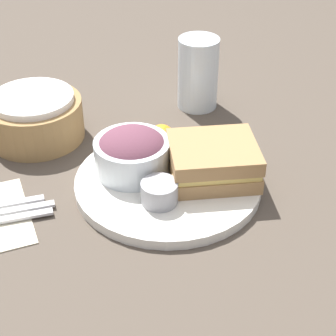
{
  "coord_description": "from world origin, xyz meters",
  "views": [
    {
      "loc": [
        -0.26,
        -0.67,
        0.54
      ],
      "look_at": [
        0.0,
        0.0,
        0.04
      ],
      "focal_mm": 60.0,
      "sensor_mm": 36.0,
      "label": 1
    }
  ],
  "objects": [
    {
      "name": "sandwich",
      "position": [
        0.07,
        -0.02,
        0.05
      ],
      "size": [
        0.16,
        0.15,
        0.06
      ],
      "color": "#A37A4C",
      "rests_on": "plate"
    },
    {
      "name": "ground_plane",
      "position": [
        0.0,
        0.0,
        0.0
      ],
      "size": [
        4.0,
        4.0,
        0.0
      ],
      "primitive_type": "plane",
      "color": "#4C4238"
    },
    {
      "name": "bread_basket",
      "position": [
        -0.17,
        0.23,
        0.04
      ],
      "size": [
        0.17,
        0.17,
        0.08
      ],
      "color": "#997547",
      "rests_on": "ground_plane"
    },
    {
      "name": "salad_bowl",
      "position": [
        -0.04,
        0.04,
        0.05
      ],
      "size": [
        0.12,
        0.12,
        0.07
      ],
      "color": "white",
      "rests_on": "plate"
    },
    {
      "name": "orange_wedge",
      "position": [
        0.02,
        0.08,
        0.04
      ],
      "size": [
        0.04,
        0.04,
        0.04
      ],
      "primitive_type": "sphere",
      "color": "orange",
      "rests_on": "plate"
    },
    {
      "name": "drink_glass",
      "position": [
        0.15,
        0.23,
        0.07
      ],
      "size": [
        0.08,
        0.08,
        0.14
      ],
      "primitive_type": "cylinder",
      "color": "silver",
      "rests_on": "ground_plane"
    },
    {
      "name": "dressing_cup",
      "position": [
        -0.03,
        -0.05,
        0.03
      ],
      "size": [
        0.06,
        0.06,
        0.03
      ],
      "primitive_type": "cylinder",
      "color": "#99999E",
      "rests_on": "plate"
    },
    {
      "name": "plate",
      "position": [
        0.0,
        0.0,
        0.01
      ],
      "size": [
        0.3,
        0.3,
        0.02
      ],
      "primitive_type": "cylinder",
      "color": "white",
      "rests_on": "ground_plane"
    }
  ]
}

